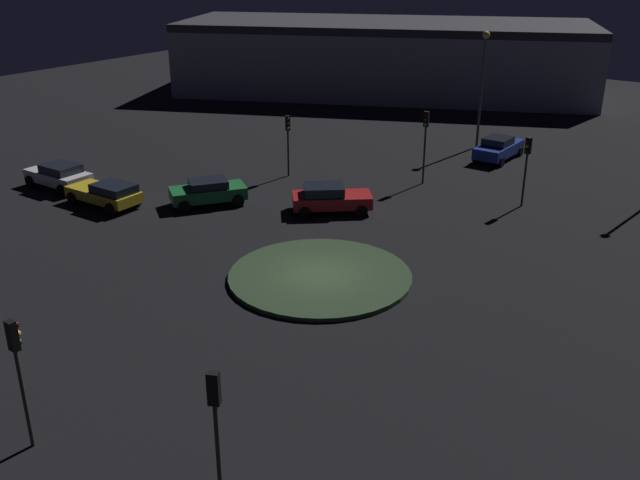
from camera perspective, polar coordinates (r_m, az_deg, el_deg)
ground_plane at (r=31.28m, az=-0.00°, el=-3.06°), size 116.00×116.00×0.00m
roundabout_island at (r=31.23m, az=-0.00°, el=-2.89°), size 8.03×8.03×0.20m
car_yellow at (r=41.37m, az=-16.70°, el=3.61°), size 4.45×2.10×1.38m
car_red at (r=38.77m, az=0.80°, el=3.37°), size 4.46×4.11×1.49m
car_green at (r=40.31m, az=-8.92°, el=3.85°), size 3.86×4.40×1.44m
car_white at (r=45.36m, az=-20.11°, el=4.89°), size 4.19×2.12×1.49m
car_blue at (r=49.93m, az=14.05°, el=7.15°), size 2.17×4.48×1.55m
traffic_light_southeast at (r=44.39m, az=-2.58°, el=8.50°), size 0.38×0.39×3.82m
traffic_light_south at (r=43.19m, az=8.40°, el=8.44°), size 0.33×0.38×4.43m
traffic_light_north at (r=21.68m, az=-22.97°, el=-8.71°), size 0.31×0.36×4.13m
traffic_light_northwest at (r=18.19m, az=-8.32°, el=-13.49°), size 0.36×0.39×4.09m
traffic_light_south_near at (r=40.53m, az=16.16°, el=6.33°), size 0.35×0.39×3.90m
streetlamp_south at (r=51.75m, az=12.87°, el=12.87°), size 0.52×0.52×8.06m
store_building at (r=71.20m, az=5.16°, el=14.31°), size 40.62×28.04×6.70m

